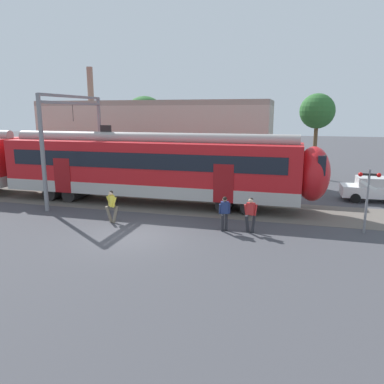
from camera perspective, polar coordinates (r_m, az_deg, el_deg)
ground_plane at (r=17.26m, az=-9.05°, el=-6.66°), size 160.00×160.00×0.00m
track_bed at (r=29.19m, az=-27.07°, el=-0.14°), size 80.00×4.40×0.01m
commuter_train at (r=27.22m, az=-23.65°, el=4.19°), size 38.05×3.07×4.73m
pedestrian_yellow at (r=19.27m, az=-12.15°, el=-1.82°), size 0.69×0.44×1.67m
pedestrian_navy at (r=17.58m, az=4.98°, el=-2.93°), size 0.54×0.69×1.67m
pedestrian_red at (r=17.50m, az=8.91°, el=-3.10°), size 0.63×0.59×1.67m
parked_car_white at (r=26.09m, az=26.05°, el=0.40°), size 4.05×1.86×1.54m
catenary_gantry at (r=24.94m, az=-17.53°, el=8.78°), size 0.24×6.64×6.53m
crossing_signal at (r=18.74m, az=25.23°, el=0.18°), size 0.96×0.22×3.00m
background_building at (r=31.28m, az=-5.76°, el=7.78°), size 18.83×5.00×9.20m
street_tree_right at (r=33.19m, az=18.55°, el=11.51°), size 2.87×2.87×7.04m
street_tree_left at (r=35.79m, az=-7.20°, el=11.12°), size 3.97×3.97×6.99m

